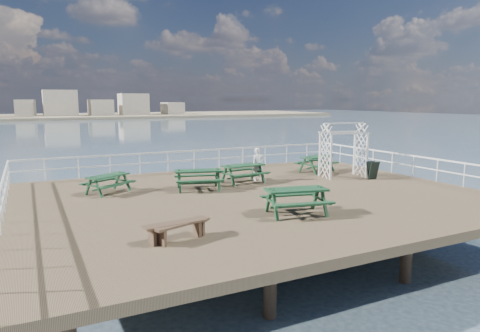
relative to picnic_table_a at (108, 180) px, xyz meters
name	(u,v)px	position (x,y,z in m)	size (l,w,h in m)	color
ground	(254,198)	(5.18, -2.93, -0.69)	(18.00, 14.00, 0.30)	brown
sea_backdrop	(95,113)	(17.72, 131.14, -1.05)	(300.00, 300.00, 9.20)	#394F5F
railing	(226,165)	(5.11, -0.36, 0.33)	(17.77, 13.76, 1.10)	white
picnic_table_a	(108,180)	(0.00, 0.00, 0.00)	(2.22, 2.10, 0.85)	#153B20
picnic_table_b	(243,170)	(5.91, -0.49, 0.06)	(2.10, 1.76, 0.95)	#153B20
picnic_table_c	(317,160)	(10.75, 0.48, 0.06)	(2.33, 2.09, 0.94)	#153B20
picnic_table_d	(198,175)	(3.54, -0.99, 0.07)	(2.29, 2.02, 0.95)	#153B20
picnic_table_e	(296,196)	(5.01, -6.14, 0.09)	(2.33, 2.03, 0.99)	#153B20
flat_bench_near	(175,227)	(0.60, -6.91, -0.17)	(1.78, 0.60, 0.50)	#503D29
flat_bench_far	(181,227)	(0.75, -6.95, -0.17)	(1.76, 0.93, 0.49)	#503D29
trellis_arbor	(343,153)	(10.95, -1.36, 0.65)	(2.30, 1.45, 2.68)	white
sandwich_board	(373,170)	(11.85, -2.46, -0.12)	(0.54, 0.41, 0.87)	black
person	(258,164)	(6.78, -0.31, 0.23)	(0.56, 0.37, 1.55)	silver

